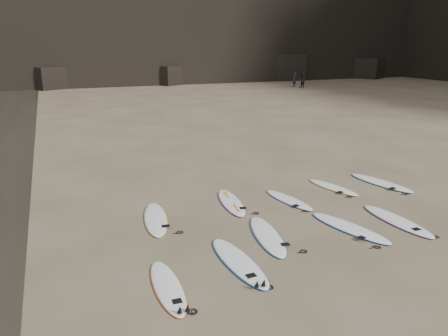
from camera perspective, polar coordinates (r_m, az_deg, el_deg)
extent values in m
plane|color=#897559|center=(12.35, 10.04, -8.80)|extent=(240.00, 240.00, 0.00)
cube|color=black|center=(56.37, -7.50, 11.93)|extent=(4.23, 4.46, 2.33)
cube|color=black|center=(63.64, 7.61, 12.96)|extent=(5.95, 5.19, 3.59)
cube|color=black|center=(69.37, 18.07, 12.28)|extent=(5.31, 5.56, 2.88)
cube|color=black|center=(54.58, -22.13, 10.86)|extent=(4.49, 4.76, 2.49)
ellipsoid|color=white|center=(9.90, -7.38, -15.08)|extent=(0.66, 2.42, 0.09)
ellipsoid|color=white|center=(10.80, 1.92, -12.10)|extent=(0.77, 2.80, 0.10)
ellipsoid|color=white|center=(12.18, 5.66, -8.74)|extent=(1.17, 2.78, 0.10)
ellipsoid|color=white|center=(13.11, 16.08, -7.47)|extent=(1.30, 2.80, 0.10)
ellipsoid|color=white|center=(14.05, 21.66, -6.38)|extent=(0.71, 2.75, 0.10)
ellipsoid|color=white|center=(13.38, -8.94, -6.52)|extent=(1.09, 2.79, 0.10)
ellipsoid|color=white|center=(14.52, 0.94, -4.47)|extent=(1.00, 2.68, 0.09)
ellipsoid|color=white|center=(14.91, 8.44, -4.11)|extent=(0.93, 2.38, 0.08)
ellipsoid|color=white|center=(16.49, 14.03, -2.43)|extent=(1.04, 2.37, 0.08)
ellipsoid|color=white|center=(17.51, 19.83, -1.81)|extent=(1.18, 2.85, 0.10)
imported|color=black|center=(53.62, 9.13, 11.30)|extent=(0.72, 0.70, 1.67)
imported|color=black|center=(52.33, 10.19, 11.21)|extent=(0.84, 0.99, 1.79)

